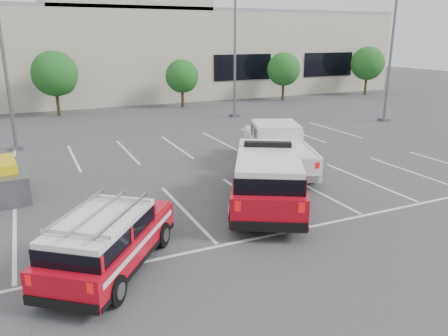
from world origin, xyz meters
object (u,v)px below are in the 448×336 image
object	(u,v)px
tree_mid_right	(183,77)
light_pole_mid	(235,46)
light_pole_left	(3,50)
light_pole_right	(392,46)
white_pickup	(277,151)
convention_building	(101,48)
ladder_suv	(109,245)
tree_right	(284,70)
tree_mid_left	(56,75)
tree_far_right	(368,65)
fire_chief_suv	(267,181)

from	to	relation	value
tree_mid_right	light_pole_mid	size ratio (longest dim) A/B	0.39
light_pole_left	light_pole_right	distance (m)	24.08
tree_mid_right	light_pole_left	distance (m)	16.72
light_pole_right	white_pickup	size ratio (longest dim) A/B	1.48
convention_building	white_pickup	size ratio (longest dim) A/B	8.68
white_pickup	ladder_suv	bearing A→B (deg)	-124.90
convention_building	ladder_suv	distance (m)	35.49
light_pole_mid	ladder_suv	xyz separation A→B (m)	(-12.81, -18.88, -4.46)
tree_right	light_pole_left	bearing A→B (deg)	-156.49
tree_mid_left	tree_far_right	xyz separation A→B (m)	(30.00, 0.00, 0.00)
fire_chief_suv	white_pickup	size ratio (longest dim) A/B	0.96
tree_mid_left	light_pole_mid	world-z (taller)	light_pole_mid
light_pole_left	ladder_suv	distance (m)	15.69
tree_mid_right	fire_chief_suv	distance (m)	23.24
fire_chief_suv	ladder_suv	size ratio (longest dim) A/B	1.40
tree_far_right	light_pole_mid	size ratio (longest dim) A/B	0.47
light_pole_left	white_pickup	world-z (taller)	light_pole_left
light_pole_left	convention_building	bearing A→B (deg)	67.61
tree_right	fire_chief_suv	world-z (taller)	tree_right
convention_building	tree_mid_left	size ratio (longest dim) A/B	12.38
convention_building	tree_far_right	world-z (taller)	convention_building
convention_building	tree_far_right	xyz separation A→B (m)	(24.91, -9.82, -1.68)
tree_far_right	light_pole_left	world-z (taller)	light_pole_left
tree_right	tree_far_right	bearing A→B (deg)	0.00
tree_mid_right	tree_right	world-z (taller)	tree_right
convention_building	white_pickup	distance (m)	29.04
tree_mid_left	tree_far_right	size ratio (longest dim) A/B	1.00
tree_right	light_pole_left	size ratio (longest dim) A/B	0.43
convention_building	tree_mid_right	distance (m)	11.20
light_pole_left	fire_chief_suv	distance (m)	15.63
tree_mid_right	ladder_suv	size ratio (longest dim) A/B	0.84
tree_mid_right	white_pickup	world-z (taller)	tree_mid_right
tree_mid_right	tree_far_right	distance (m)	20.01
tree_far_right	fire_chief_suv	distance (m)	33.74
fire_chief_suv	light_pole_mid	bearing A→B (deg)	96.54
tree_mid_left	ladder_suv	size ratio (longest dim) A/B	1.02
tree_far_right	light_pole_right	bearing A→B (deg)	-127.04
tree_mid_right	tree_far_right	bearing A→B (deg)	0.00
light_pole_mid	light_pole_right	world-z (taller)	same
light_pole_mid	white_pickup	distance (m)	14.11
tree_far_right	light_pole_mid	distance (m)	19.19
tree_mid_left	light_pole_left	xyz separation A→B (m)	(-3.09, -10.05, 2.14)
tree_mid_right	light_pole_right	bearing A→B (deg)	-47.83
convention_building	light_pole_left	distance (m)	21.49
tree_right	light_pole_right	xyz separation A→B (m)	(0.91, -12.05, 2.41)
convention_building	light_pole_mid	size ratio (longest dim) A/B	5.86
tree_mid_left	tree_mid_right	bearing A→B (deg)	-0.00
tree_mid_right	tree_right	distance (m)	10.00
tree_far_right	light_pole_left	distance (m)	34.65
light_pole_mid	light_pole_right	distance (m)	10.82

